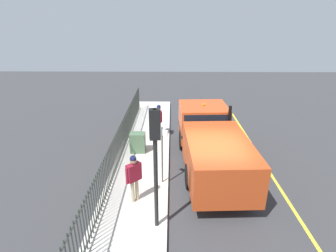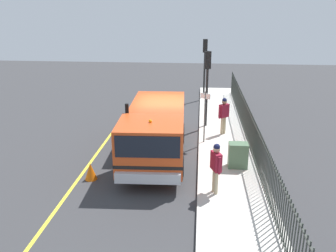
{
  "view_description": "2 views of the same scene",
  "coord_description": "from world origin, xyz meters",
  "px_view_note": "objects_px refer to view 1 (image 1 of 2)",
  "views": [
    {
      "loc": [
        1.44,
        8.56,
        6.08
      ],
      "look_at": [
        1.61,
        -3.57,
        1.19
      ],
      "focal_mm": 28.29,
      "sensor_mm": 36.0,
      "label": 1
    },
    {
      "loc": [
        1.55,
        -15.24,
        5.92
      ],
      "look_at": [
        0.39,
        -2.85,
        1.72
      ],
      "focal_mm": 37.49,
      "sensor_mm": 36.0,
      "label": 2
    }
  ],
  "objects_px": {
    "work_truck": "(209,138)",
    "traffic_cone": "(243,138)",
    "worker_standing": "(159,117)",
    "traffic_light_near": "(155,147)",
    "utility_cabinet": "(138,143)",
    "street_sign": "(162,149)",
    "pedestrian_distant": "(134,174)"
  },
  "relations": [
    {
      "from": "traffic_cone",
      "to": "work_truck",
      "type": "bearing_deg",
      "value": 45.25
    },
    {
      "from": "pedestrian_distant",
      "to": "utility_cabinet",
      "type": "height_order",
      "value": "pedestrian_distant"
    },
    {
      "from": "pedestrian_distant",
      "to": "utility_cabinet",
      "type": "relative_size",
      "value": 1.85
    },
    {
      "from": "pedestrian_distant",
      "to": "traffic_light_near",
      "type": "relative_size",
      "value": 0.47
    },
    {
      "from": "traffic_light_near",
      "to": "street_sign",
      "type": "bearing_deg",
      "value": 80.62
    },
    {
      "from": "utility_cabinet",
      "to": "traffic_cone",
      "type": "height_order",
      "value": "utility_cabinet"
    },
    {
      "from": "traffic_cone",
      "to": "street_sign",
      "type": "height_order",
      "value": "street_sign"
    },
    {
      "from": "work_truck",
      "to": "traffic_cone",
      "type": "xyz_separation_m",
      "value": [
        -2.09,
        -2.11,
        -0.96
      ]
    },
    {
      "from": "worker_standing",
      "to": "pedestrian_distant",
      "type": "distance_m",
      "value": 5.81
    },
    {
      "from": "worker_standing",
      "to": "traffic_light_near",
      "type": "relative_size",
      "value": 0.45
    },
    {
      "from": "worker_standing",
      "to": "traffic_light_near",
      "type": "height_order",
      "value": "traffic_light_near"
    },
    {
      "from": "worker_standing",
      "to": "traffic_light_near",
      "type": "distance_m",
      "value": 7.16
    },
    {
      "from": "work_truck",
      "to": "worker_standing",
      "type": "distance_m",
      "value": 3.75
    },
    {
      "from": "worker_standing",
      "to": "pedestrian_distant",
      "type": "height_order",
      "value": "pedestrian_distant"
    },
    {
      "from": "pedestrian_distant",
      "to": "traffic_light_near",
      "type": "xyz_separation_m",
      "value": [
        -0.82,
        1.19,
        1.61
      ]
    },
    {
      "from": "work_truck",
      "to": "traffic_light_near",
      "type": "xyz_separation_m",
      "value": [
        2.1,
        4.04,
        1.57
      ]
    },
    {
      "from": "utility_cabinet",
      "to": "street_sign",
      "type": "relative_size",
      "value": 0.41
    },
    {
      "from": "traffic_cone",
      "to": "street_sign",
      "type": "xyz_separation_m",
      "value": [
        4.1,
        3.8,
        1.28
      ]
    },
    {
      "from": "traffic_light_near",
      "to": "utility_cabinet",
      "type": "height_order",
      "value": "traffic_light_near"
    },
    {
      "from": "traffic_cone",
      "to": "street_sign",
      "type": "distance_m",
      "value": 5.73
    },
    {
      "from": "pedestrian_distant",
      "to": "utility_cabinet",
      "type": "xyz_separation_m",
      "value": [
        0.35,
        -3.72,
        -0.61
      ]
    },
    {
      "from": "pedestrian_distant",
      "to": "traffic_cone",
      "type": "xyz_separation_m",
      "value": [
        -5.02,
        -4.96,
        -0.92
      ]
    },
    {
      "from": "pedestrian_distant",
      "to": "traffic_light_near",
      "type": "bearing_deg",
      "value": -98.37
    },
    {
      "from": "worker_standing",
      "to": "traffic_cone",
      "type": "distance_m",
      "value": 4.6
    },
    {
      "from": "traffic_cone",
      "to": "street_sign",
      "type": "relative_size",
      "value": 0.27
    },
    {
      "from": "utility_cabinet",
      "to": "traffic_cone",
      "type": "bearing_deg",
      "value": -166.96
    },
    {
      "from": "traffic_cone",
      "to": "street_sign",
      "type": "bearing_deg",
      "value": 42.86
    },
    {
      "from": "pedestrian_distant",
      "to": "utility_cabinet",
      "type": "bearing_deg",
      "value": 52.26
    },
    {
      "from": "work_truck",
      "to": "traffic_cone",
      "type": "height_order",
      "value": "work_truck"
    },
    {
      "from": "worker_standing",
      "to": "utility_cabinet",
      "type": "bearing_deg",
      "value": -44.82
    },
    {
      "from": "work_truck",
      "to": "worker_standing",
      "type": "relative_size",
      "value": 4.08
    },
    {
      "from": "worker_standing",
      "to": "traffic_light_near",
      "type": "xyz_separation_m",
      "value": [
        -0.24,
        6.96,
        1.65
      ]
    }
  ]
}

